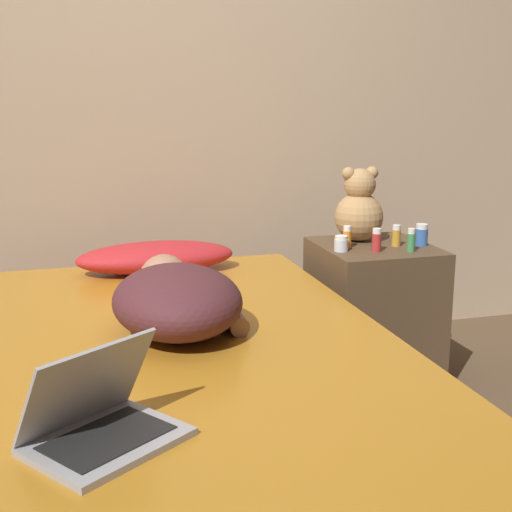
{
  "coord_description": "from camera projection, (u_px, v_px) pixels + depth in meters",
  "views": [
    {
      "loc": [
        -0.29,
        -1.94,
        1.21
      ],
      "look_at": [
        0.34,
        0.26,
        0.67
      ],
      "focal_mm": 50.0,
      "sensor_mm": 36.0,
      "label": 1
    }
  ],
  "objects": [
    {
      "name": "ground_plane",
      "position": [
        173.0,
        497.0,
        2.17
      ],
      "size": [
        12.0,
        12.0,
        0.0
      ],
      "primitive_type": "plane",
      "color": "brown"
    },
    {
      "name": "bottle_red",
      "position": [
        377.0,
        240.0,
        2.79
      ],
      "size": [
        0.04,
        0.04,
        0.09
      ],
      "color": "#B72D2D",
      "rests_on": "nightstand"
    },
    {
      "name": "bottle_blue",
      "position": [
        421.0,
        235.0,
        2.9
      ],
      "size": [
        0.05,
        0.05,
        0.09
      ],
      "color": "#3866B2",
      "rests_on": "nightstand"
    },
    {
      "name": "bottle_clear",
      "position": [
        341.0,
        244.0,
        2.8
      ],
      "size": [
        0.06,
        0.06,
        0.06
      ],
      "color": "silver",
      "rests_on": "nightstand"
    },
    {
      "name": "bottle_amber",
      "position": [
        396.0,
        236.0,
        2.89
      ],
      "size": [
        0.04,
        0.04,
        0.09
      ],
      "color": "gold",
      "rests_on": "nightstand"
    },
    {
      "name": "bed",
      "position": [
        171.0,
        423.0,
        2.11
      ],
      "size": [
        1.35,
        2.05,
        0.49
      ],
      "color": "#4C331E",
      "rests_on": "ground_plane"
    },
    {
      "name": "laptop",
      "position": [
        100.0,
        420.0,
        1.47
      ],
      "size": [
        0.38,
        0.36,
        0.21
      ],
      "rotation": [
        0.0,
        0.0,
        0.61
      ],
      "color": "#9E9EA3",
      "rests_on": "bed"
    },
    {
      "name": "bottle_orange",
      "position": [
        347.0,
        237.0,
        2.85
      ],
      "size": [
        0.03,
        0.03,
        0.09
      ],
      "color": "orange",
      "rests_on": "nightstand"
    },
    {
      "name": "nightstand",
      "position": [
        373.0,
        313.0,
        2.98
      ],
      "size": [
        0.45,
        0.48,
        0.58
      ],
      "color": "brown",
      "rests_on": "ground_plane"
    },
    {
      "name": "person_lying",
      "position": [
        177.0,
        298.0,
        2.15
      ],
      "size": [
        0.41,
        0.65,
        0.2
      ],
      "rotation": [
        0.0,
        0.0,
        -0.03
      ],
      "color": "#4C2328",
      "rests_on": "bed"
    },
    {
      "name": "bottle_green",
      "position": [
        411.0,
        240.0,
        2.79
      ],
      "size": [
        0.03,
        0.03,
        0.09
      ],
      "color": "#3D8E4C",
      "rests_on": "nightstand"
    },
    {
      "name": "teddy_bear",
      "position": [
        359.0,
        209.0,
        2.97
      ],
      "size": [
        0.2,
        0.2,
        0.31
      ],
      "color": "tan",
      "rests_on": "nightstand"
    },
    {
      "name": "pillow",
      "position": [
        156.0,
        257.0,
        2.84
      ],
      "size": [
        0.63,
        0.27,
        0.12
      ],
      "color": "red",
      "rests_on": "bed"
    },
    {
      "name": "wall_back",
      "position": [
        115.0,
        67.0,
        3.09
      ],
      "size": [
        8.0,
        0.06,
        2.6
      ],
      "color": "tan",
      "rests_on": "ground_plane"
    }
  ]
}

